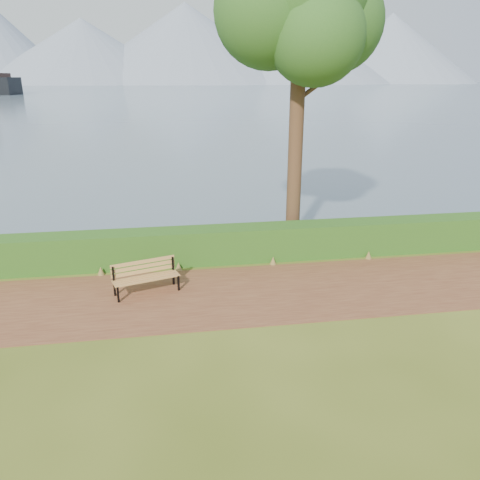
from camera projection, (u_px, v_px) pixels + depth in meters
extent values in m
plane|color=#415117|center=(227.00, 300.00, 11.31)|extent=(140.00, 140.00, 0.00)
cube|color=brown|center=(226.00, 294.00, 11.59)|extent=(40.00, 3.40, 0.01)
cube|color=#1F4B15|center=(215.00, 245.00, 13.57)|extent=(32.00, 0.85, 1.00)
cube|color=slate|center=(164.00, 87.00, 253.76)|extent=(700.00, 510.00, 0.00)
cone|color=gray|center=(84.00, 52.00, 362.86)|extent=(160.00, 160.00, 48.00)
cone|color=gray|center=(186.00, 44.00, 381.74)|extent=(190.00, 190.00, 62.00)
cone|color=gray|center=(294.00, 52.00, 392.39)|extent=(170.00, 170.00, 50.00)
cone|color=gray|center=(390.00, 49.00, 413.74)|extent=(150.00, 150.00, 58.00)
cone|color=gray|center=(151.00, 62.00, 405.05)|extent=(120.00, 120.00, 35.00)
cone|color=gray|center=(329.00, 60.00, 423.28)|extent=(130.00, 130.00, 40.00)
cube|color=black|center=(118.00, 295.00, 11.12)|extent=(0.06, 0.06, 0.40)
cube|color=black|center=(114.00, 282.00, 11.40)|extent=(0.06, 0.06, 0.77)
cube|color=black|center=(116.00, 285.00, 11.23)|extent=(0.18, 0.46, 0.04)
cube|color=black|center=(178.00, 283.00, 11.75)|extent=(0.06, 0.06, 0.40)
cube|color=black|center=(173.00, 271.00, 12.03)|extent=(0.06, 0.06, 0.77)
cube|color=black|center=(176.00, 274.00, 11.86)|extent=(0.18, 0.46, 0.04)
cube|color=#B07744|center=(148.00, 281.00, 11.39)|extent=(1.57, 0.55, 0.03)
cube|color=#B07744|center=(147.00, 279.00, 11.49)|extent=(1.57, 0.55, 0.03)
cube|color=#B07744|center=(146.00, 277.00, 11.59)|extent=(1.57, 0.55, 0.03)
cube|color=#B07744|center=(145.00, 276.00, 11.68)|extent=(1.57, 0.55, 0.03)
cube|color=#B07744|center=(144.00, 271.00, 11.69)|extent=(1.56, 0.51, 0.09)
cube|color=#B07744|center=(143.00, 266.00, 11.65)|extent=(1.56, 0.51, 0.09)
cube|color=#B07744|center=(143.00, 262.00, 11.61)|extent=(1.56, 0.51, 0.09)
cylinder|color=#3B2618|center=(297.00, 119.00, 13.79)|extent=(0.44, 0.44, 7.88)
sphere|color=#1D4E1A|center=(333.00, 23.00, 13.25)|extent=(2.84, 2.84, 2.84)
sphere|color=#1D4E1A|center=(270.00, 11.00, 12.64)|extent=(3.06, 3.06, 3.06)
sphere|color=#1D4E1A|center=(316.00, 36.00, 12.35)|extent=(2.63, 2.63, 2.63)
cylinder|color=#3B2618|center=(314.00, 88.00, 13.58)|extent=(1.15, 0.13, 0.86)
cylinder|color=#3B2618|center=(283.00, 68.00, 13.36)|extent=(0.89, 0.41, 0.79)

